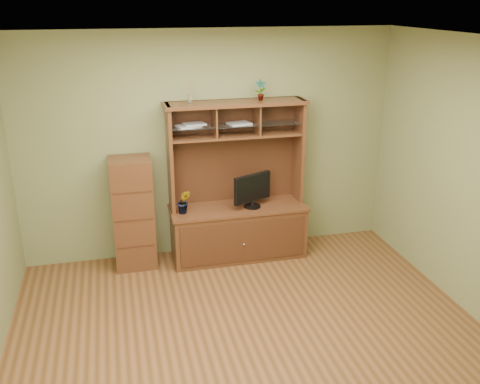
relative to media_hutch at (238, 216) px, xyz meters
name	(u,v)px	position (x,y,z in m)	size (l,w,h in m)	color
room	(253,205)	(-0.28, -1.73, 0.83)	(4.54, 4.04, 2.74)	#513117
media_hutch	(238,216)	(0.00, 0.00, 0.00)	(1.66, 0.61, 1.90)	#432513
monitor	(252,190)	(0.16, -0.08, 0.34)	(0.49, 0.25, 0.41)	black
orchid_plant	(184,202)	(-0.66, -0.08, 0.27)	(0.16, 0.13, 0.29)	#276021
top_plant	(260,90)	(0.29, 0.08, 1.50)	(0.13, 0.08, 0.24)	#336E26
reed_diffuser	(190,95)	(-0.53, 0.08, 1.48)	(0.05, 0.05, 0.25)	silver
magazines	(207,125)	(-0.34, 0.08, 1.13)	(0.89, 0.26, 0.04)	#A0A0A5
side_cabinet	(133,213)	(-1.24, 0.04, 0.14)	(0.47, 0.43, 1.32)	#432513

